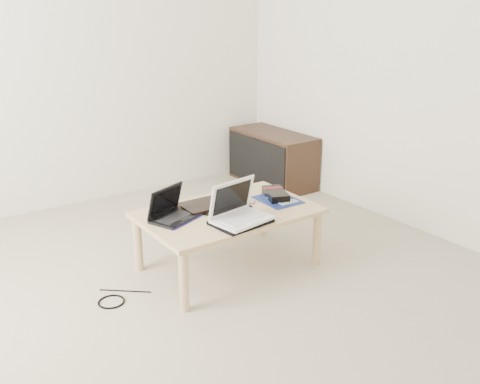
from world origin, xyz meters
TOP-DOWN VIEW (x-y plane):
  - ground at (0.00, 0.00)m, footprint 4.00×4.00m
  - coffee_table at (0.45, 0.22)m, footprint 1.10×0.70m
  - media_cabinet at (1.77, 1.45)m, footprint 0.41×0.90m
  - book at (0.34, 0.36)m, footprint 0.27×0.23m
  - netbook at (0.09, 0.30)m, footprint 0.34×0.29m
  - tablet at (0.47, 0.24)m, footprint 0.27×0.22m
  - remote at (0.61, 0.34)m, footprint 0.12×0.24m
  - neoprene_sleeve at (0.39, 0.01)m, footprint 0.36×0.28m
  - white_laptop at (0.39, 0.02)m, footprint 0.36×0.28m
  - motherboard at (0.83, 0.19)m, footprint 0.24×0.30m
  - gpu_box at (0.84, 0.24)m, footprint 0.21×0.28m
  - cable_coil at (0.32, 0.25)m, footprint 0.11×0.11m
  - floor_cable_coil at (-0.36, 0.24)m, footprint 0.21×0.21m
  - floor_cable_trail at (-0.25, 0.31)m, footprint 0.25×0.21m

SIDE VIEW (x-z plane):
  - ground at x=0.00m, z-range 0.00..0.00m
  - floor_cable_trail at x=-0.25m, z-range 0.00..0.01m
  - floor_cable_coil at x=-0.36m, z-range 0.00..0.01m
  - media_cabinet at x=1.77m, z-range 0.00..0.50m
  - coffee_table at x=0.45m, z-range 0.15..0.55m
  - motherboard at x=0.83m, z-range 0.40..0.41m
  - cable_coil at x=0.32m, z-range 0.40..0.41m
  - tablet at x=0.47m, z-range 0.40..0.41m
  - neoprene_sleeve at x=0.39m, z-range 0.40..0.42m
  - remote at x=0.61m, z-range 0.40..0.42m
  - book at x=0.34m, z-range 0.40..0.43m
  - gpu_box at x=0.84m, z-range 0.40..0.45m
  - netbook at x=0.09m, z-range 0.34..0.54m
  - white_laptop at x=0.39m, z-range 0.35..0.59m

